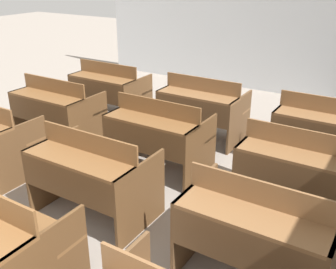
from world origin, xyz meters
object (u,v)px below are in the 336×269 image
Objects in this scene: bench_third_center at (158,134)px; bench_third_right at (299,169)px; bench_back_center at (202,107)px; bench_back_left at (109,89)px; bench_second_right at (257,230)px; bench_back_right at (324,131)px; bench_second_center at (92,173)px; bench_third_left at (57,108)px.

bench_third_center is 1.63m from bench_third_right.
bench_third_center is 1.11m from bench_back_center.
bench_third_center is 1.00× the size of bench_back_left.
bench_second_right is 1.00× the size of bench_third_center.
bench_third_center is at bearing -145.51° from bench_back_right.
bench_second_center and bench_back_right have the same top height.
bench_third_center is 1.00× the size of bench_back_right.
bench_back_center is 1.00× the size of bench_back_right.
bench_back_right is (1.64, 2.23, 0.00)m from bench_second_center.
bench_second_center and bench_third_center have the same top height.
bench_third_left and bench_back_center have the same top height.
bench_third_center is (1.67, -0.01, 0.00)m from bench_third_left.
bench_second_right and bench_back_center have the same top height.
bench_third_center and bench_back_right have the same top height.
bench_back_left is (-3.26, 2.23, 0.00)m from bench_second_right.
bench_third_center is 1.98m from bench_back_left.
bench_second_center and bench_third_left have the same top height.
bench_back_center is 1.62m from bench_back_right.
bench_back_right is (3.27, 0.01, 0.00)m from bench_back_left.
bench_second_center and bench_back_left have the same top height.
bench_third_center is at bearing -33.73° from bench_back_left.
bench_second_right is 1.97m from bench_third_center.
bench_second_right is at bearing -90.57° from bench_third_right.
bench_back_right is (1.62, 1.11, 0.00)m from bench_third_center.
bench_back_right is at bearing 89.85° from bench_second_right.
bench_third_left is at bearing 145.72° from bench_second_center.
bench_third_left is 3.47m from bench_back_right.
bench_second_center and bench_second_right have the same top height.
bench_back_left is 1.00× the size of bench_back_right.
bench_third_left and bench_third_right have the same top height.
bench_third_right is (1.63, -0.01, 0.00)m from bench_third_center.
bench_second_right is 1.00× the size of bench_third_left.
bench_back_left and bench_back_center have the same top height.
bench_third_right is 3.46m from bench_back_left.
bench_back_left and bench_back_right have the same top height.
bench_second_center is at bearing -53.64° from bench_back_left.
bench_second_right is 1.00× the size of bench_back_center.
bench_second_center is at bearing -90.43° from bench_back_center.
bench_back_right is at bearing 34.49° from bench_third_center.
bench_third_center is 1.00× the size of bench_third_right.
bench_second_center is 1.00× the size of bench_third_left.
bench_back_center is (-1.61, 2.24, 0.00)m from bench_second_right.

